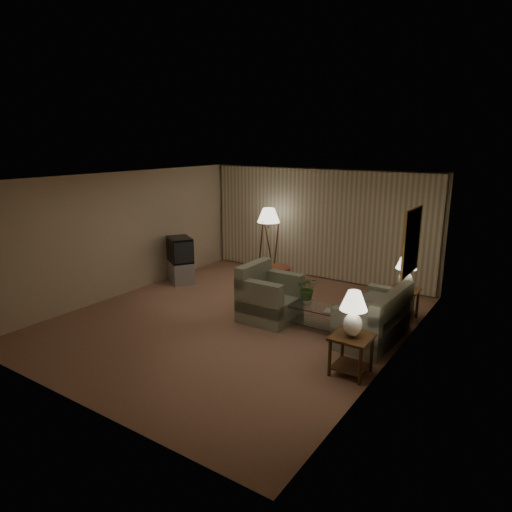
{
  "coord_description": "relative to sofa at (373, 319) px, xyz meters",
  "views": [
    {
      "loc": [
        4.88,
        -6.63,
        3.35
      ],
      "look_at": [
        0.06,
        0.6,
        1.14
      ],
      "focal_mm": 32.0,
      "sensor_mm": 36.0,
      "label": 1
    }
  ],
  "objects": [
    {
      "name": "sofa",
      "position": [
        0.0,
        0.0,
        0.0
      ],
      "size": [
        1.71,
        0.96,
        0.73
      ],
      "rotation": [
        0.0,
        0.0,
        -1.61
      ],
      "color": "gray",
      "rests_on": "ground"
    },
    {
      "name": "tv_cabinet",
      "position": [
        -5.05,
        0.64,
        -0.11
      ],
      "size": [
        1.24,
        1.22,
        0.5
      ],
      "primitive_type": "cube",
      "rotation": [
        0.0,
        0.0,
        -0.57
      ],
      "color": "#969699",
      "rests_on": "ground"
    },
    {
      "name": "table_lamp_near",
      "position": [
        0.15,
        -1.35,
        0.64
      ],
      "size": [
        0.4,
        0.4,
        0.68
      ],
      "color": "white",
      "rests_on": "side_table_near"
    },
    {
      "name": "flowers",
      "position": [
        -1.22,
        -0.1,
        0.44
      ],
      "size": [
        0.49,
        0.45,
        0.43
      ],
      "primitive_type": "imported",
      "rotation": [
        0.0,
        0.0,
        0.36
      ],
      "color": "#407032",
      "rests_on": "vase"
    },
    {
      "name": "side_table_far",
      "position": [
        0.15,
        1.25,
        0.04
      ],
      "size": [
        0.54,
        0.46,
        0.6
      ],
      "color": "#331C0D",
      "rests_on": "ground"
    },
    {
      "name": "book",
      "position": [
        -0.82,
        -0.2,
        0.06
      ],
      "size": [
        0.18,
        0.23,
        0.02
      ],
      "primitive_type": "imported",
      "rotation": [
        0.0,
        0.0,
        0.14
      ],
      "color": "olive",
      "rests_on": "coffee_table"
    },
    {
      "name": "floor_lamp",
      "position": [
        -3.53,
        2.22,
        0.54
      ],
      "size": [
        0.56,
        0.56,
        1.73
      ],
      "color": "#331C0D",
      "rests_on": "ground"
    },
    {
      "name": "ground",
      "position": [
        -2.5,
        -0.57,
        -0.36
      ],
      "size": [
        7.0,
        7.0,
        0.0
      ],
      "primitive_type": "plane",
      "color": "tan",
      "rests_on": "ground"
    },
    {
      "name": "crt_tv",
      "position": [
        -5.05,
        0.64,
        0.43
      ],
      "size": [
        1.14,
        1.13,
        0.6
      ],
      "primitive_type": "cube",
      "rotation": [
        0.0,
        0.0,
        -0.57
      ],
      "color": "black",
      "rests_on": "tv_cabinet"
    },
    {
      "name": "armchair",
      "position": [
        -1.96,
        -0.22,
        0.06
      ],
      "size": [
        1.02,
        0.96,
        0.85
      ],
      "rotation": [
        0.0,
        0.0,
        1.58
      ],
      "color": "gray",
      "rests_on": "ground"
    },
    {
      "name": "side_table_near",
      "position": [
        0.15,
        -1.35,
        0.05
      ],
      "size": [
        0.56,
        0.56,
        0.6
      ],
      "color": "#331C0D",
      "rests_on": "ground"
    },
    {
      "name": "table_lamp_far",
      "position": [
        0.15,
        1.25,
        0.63
      ],
      "size": [
        0.39,
        0.39,
        0.67
      ],
      "color": "white",
      "rests_on": "side_table_far"
    },
    {
      "name": "room_shell",
      "position": [
        -2.48,
        0.93,
        1.38
      ],
      "size": [
        6.04,
        7.02,
        2.72
      ],
      "color": "beige",
      "rests_on": "ground"
    },
    {
      "name": "ottoman",
      "position": [
        -2.99,
        1.73,
        -0.15
      ],
      "size": [
        0.74,
        0.74,
        0.43
      ],
      "primitive_type": "cylinder",
      "rotation": [
        0.0,
        0.0,
        0.18
      ],
      "color": "#9C5334",
      "rests_on": "ground"
    },
    {
      "name": "vase",
      "position": [
        -1.22,
        -0.1,
        0.14
      ],
      "size": [
        0.2,
        0.2,
        0.17
      ],
      "primitive_type": "imported",
      "rotation": [
        0.0,
        0.0,
        0.24
      ],
      "color": "white",
      "rests_on": "coffee_table"
    },
    {
      "name": "coffee_table",
      "position": [
        -1.07,
        -0.1,
        -0.09
      ],
      "size": [
        1.02,
        0.56,
        0.41
      ],
      "color": "silver",
      "rests_on": "ground"
    }
  ]
}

